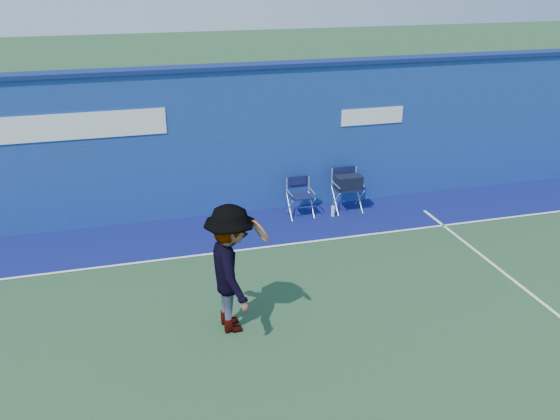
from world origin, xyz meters
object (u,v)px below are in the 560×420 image
object	(u,v)px
tennis_player	(231,269)
directors_chair_left	(300,204)
directors_chair_right	(347,194)
water_bottle	(333,211)

from	to	relation	value
tennis_player	directors_chair_left	bearing A→B (deg)	59.46
directors_chair_right	tennis_player	xyz separation A→B (m)	(-3.21, -3.67, 0.58)
directors_chair_right	directors_chair_left	bearing A→B (deg)	-179.85
directors_chair_right	tennis_player	world-z (taller)	tennis_player
directors_chair_left	directors_chair_right	bearing A→B (deg)	0.15
water_bottle	tennis_player	world-z (taller)	tennis_player
directors_chair_right	tennis_player	distance (m)	4.91
directors_chair_right	tennis_player	size ratio (longest dim) A/B	0.48
directors_chair_left	water_bottle	distance (m)	0.70
directors_chair_right	tennis_player	bearing A→B (deg)	-131.20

